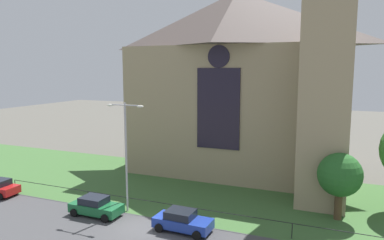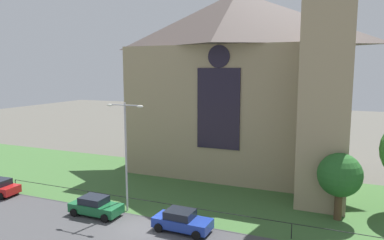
{
  "view_description": "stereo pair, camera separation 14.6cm",
  "coord_description": "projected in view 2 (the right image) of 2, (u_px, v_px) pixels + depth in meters",
  "views": [
    {
      "loc": [
        13.35,
        -22.17,
        11.57
      ],
      "look_at": [
        0.77,
        8.0,
        7.04
      ],
      "focal_mm": 34.27,
      "sensor_mm": 36.0,
      "label": 1
    },
    {
      "loc": [
        13.49,
        -22.12,
        11.57
      ],
      "look_at": [
        0.77,
        8.0,
        7.04
      ],
      "focal_mm": 34.27,
      "sensor_mm": 36.0,
      "label": 2
    }
  ],
  "objects": [
    {
      "name": "church_building",
      "position": [
        241.0,
        81.0,
        40.4
      ],
      "size": [
        23.2,
        16.2,
        26.0
      ],
      "color": "tan",
      "rests_on": "ground"
    },
    {
      "name": "parked_car_blue",
      "position": [
        182.0,
        221.0,
        26.37
      ],
      "size": [
        4.24,
        2.1,
        1.51
      ],
      "rotation": [
        0.0,
        0.0,
        -0.02
      ],
      "color": "#1E3899",
      "rests_on": "ground"
    },
    {
      "name": "grass_verge",
      "position": [
        184.0,
        194.0,
        34.27
      ],
      "size": [
        120.0,
        20.0,
        0.01
      ],
      "primitive_type": "cube",
      "color": "#3D6633",
      "rests_on": "ground"
    },
    {
      "name": "road_asphalt",
      "position": [
        125.0,
        239.0,
        25.14
      ],
      "size": [
        120.0,
        8.0,
        0.01
      ],
      "primitive_type": "cube",
      "color": "#424244",
      "rests_on": "ground"
    },
    {
      "name": "tree_right_near",
      "position": [
        340.0,
        175.0,
        28.0
      ],
      "size": [
        3.37,
        3.37,
        5.25
      ],
      "color": "#4C3823",
      "rests_on": "ground"
    },
    {
      "name": "streetlamp_near",
      "position": [
        126.0,
        144.0,
        29.41
      ],
      "size": [
        3.37,
        0.26,
        8.96
      ],
      "color": "#B2B2B7",
      "rests_on": "ground"
    },
    {
      "name": "parked_car_green",
      "position": [
        96.0,
        206.0,
        29.22
      ],
      "size": [
        4.2,
        2.02,
        1.51
      ],
      "rotation": [
        0.0,
        0.0,
        -0.0
      ],
      "color": "#196033",
      "rests_on": "ground"
    },
    {
      "name": "iron_railing",
      "position": [
        178.0,
        207.0,
        28.38
      ],
      "size": [
        34.47,
        0.07,
        1.13
      ],
      "color": "black",
      "rests_on": "ground"
    },
    {
      "name": "ground",
      "position": [
        193.0,
        188.0,
        36.09
      ],
      "size": [
        160.0,
        160.0,
        0.0
      ],
      "primitive_type": "plane",
      "color": "#56544C"
    }
  ]
}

